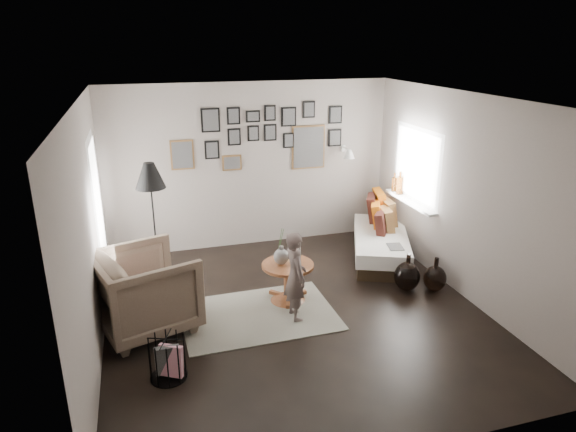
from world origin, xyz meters
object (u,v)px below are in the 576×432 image
object	(u,v)px
vase	(281,254)
magazine_basket	(168,358)
pedestal_table	(288,284)
demijohn_small	(435,278)
daybed	(378,239)
demijohn_large	(407,276)
child	(295,276)
armchair	(146,291)
floor_lamp	(150,180)

from	to	relation	value
vase	magazine_basket	bearing A→B (deg)	-141.62
pedestal_table	demijohn_small	distance (m)	1.99
magazine_basket	demijohn_small	xyz separation A→B (m)	(3.56, 0.89, -0.04)
daybed	demijohn_large	world-z (taller)	daybed
daybed	vase	bearing A→B (deg)	-129.21
vase	child	xyz separation A→B (m)	(0.05, -0.45, -0.11)
demijohn_large	armchair	bearing A→B (deg)	179.91
pedestal_table	daybed	bearing A→B (deg)	29.49
pedestal_table	demijohn_small	world-z (taller)	pedestal_table
floor_lamp	demijohn_small	size ratio (longest dim) A/B	3.58
demijohn_large	demijohn_small	bearing A→B (deg)	-18.92
floor_lamp	magazine_basket	world-z (taller)	floor_lamp
floor_lamp	magazine_basket	distance (m)	2.54
vase	armchair	world-z (taller)	vase
demijohn_large	demijohn_small	size ratio (longest dim) A/B	1.10
pedestal_table	daybed	size ratio (longest dim) A/B	0.34
demijohn_large	daybed	bearing A→B (deg)	83.40
armchair	floor_lamp	world-z (taller)	floor_lamp
demijohn_small	child	xyz separation A→B (m)	(-2.00, -0.14, 0.37)
demijohn_large	demijohn_small	distance (m)	0.37
vase	demijohn_large	xyz separation A→B (m)	(1.70, -0.18, -0.46)
armchair	magazine_basket	world-z (taller)	armchair
magazine_basket	child	xyz separation A→B (m)	(1.56, 0.75, 0.33)
pedestal_table	demijohn_large	xyz separation A→B (m)	(1.62, -0.16, -0.04)
child	demijohn_large	bearing A→B (deg)	-84.21
armchair	child	size ratio (longest dim) A/B	0.95
daybed	armchair	xyz separation A→B (m)	(-3.50, -1.15, 0.20)
magazine_basket	demijohn_small	distance (m)	3.67
demijohn_large	floor_lamp	bearing A→B (deg)	159.24
magazine_basket	demijohn_small	bearing A→B (deg)	14.08
vase	magazine_basket	size ratio (longest dim) A/B	1.04
child	vase	bearing A→B (deg)	2.92
armchair	child	bearing A→B (deg)	-116.96
pedestal_table	magazine_basket	xyz separation A→B (m)	(-1.59, -1.18, -0.02)
pedestal_table	daybed	world-z (taller)	daybed
pedestal_table	child	world-z (taller)	child
vase	floor_lamp	size ratio (longest dim) A/B	0.28
floor_lamp	demijohn_large	bearing A→B (deg)	-20.76
daybed	floor_lamp	distance (m)	3.52
armchair	pedestal_table	bearing A→B (deg)	-102.91
vase	magazine_basket	world-z (taller)	vase
vase	magazine_basket	distance (m)	1.98
floor_lamp	demijohn_large	world-z (taller)	floor_lamp
demijohn_large	child	bearing A→B (deg)	-170.99
floor_lamp	demijohn_large	xyz separation A→B (m)	(3.18, -1.21, -1.26)
magazine_basket	child	distance (m)	1.76
floor_lamp	daybed	bearing A→B (deg)	-0.89
pedestal_table	floor_lamp	xyz separation A→B (m)	(-1.56, 1.04, 1.22)
armchair	demijohn_large	distance (m)	3.37
vase	child	world-z (taller)	child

